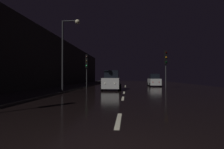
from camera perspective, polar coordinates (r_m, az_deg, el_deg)
ground at (r=27.48m, az=4.35°, el=-3.97°), size 27.93×84.00×0.02m
sidewalk_left at (r=28.63m, az=-11.42°, el=-3.66°), size 4.40×84.00×0.15m
building_facade_left at (r=26.31m, az=-19.02°, el=4.23°), size 0.80×63.00×7.58m
lane_centerline at (r=18.48m, az=4.05°, el=-5.43°), size 0.16×26.86×0.01m
traffic_light_far_right at (r=24.56m, az=17.15°, el=4.37°), size 0.37×0.48×5.07m
traffic_light_far_left at (r=25.20m, az=-8.28°, el=3.49°), size 0.33×0.47×4.69m
streetlamp_overhead at (r=16.89m, az=-14.28°, el=9.64°), size 1.70×0.44×6.80m
car_approaching_headlights at (r=20.35m, az=-0.05°, el=-2.13°), size 2.06×4.45×2.24m
car_parked_right_far at (r=29.14m, az=13.59°, el=-1.95°), size 1.84×3.98×2.00m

